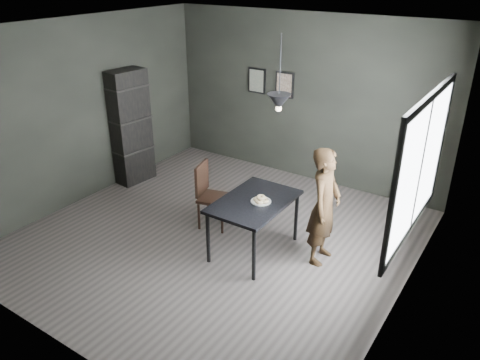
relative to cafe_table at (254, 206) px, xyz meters
The scene contains 13 objects.
ground 0.90m from the cafe_table, behind, with size 5.00×5.00×0.00m, color #3A3432.
back_wall 2.67m from the cafe_table, 103.50° to the left, with size 5.00×0.10×2.80m, color black.
ceiling 2.21m from the cafe_table, behind, with size 5.00×5.00×0.02m.
window_assembly 2.10m from the cafe_table, ahead, with size 0.04×1.96×1.56m.
cafe_table is the anchor object (origin of this frame).
white_plate 0.13m from the cafe_table, ahead, with size 0.23×0.23×0.01m, color white.
donut_pile 0.15m from the cafe_table, ahead, with size 0.20×0.20×0.08m.
woman 0.88m from the cafe_table, 20.89° to the left, with size 0.56×0.37×1.53m, color black.
wood_chair 0.93m from the cafe_table, 166.07° to the left, with size 0.51×0.51×0.95m.
shelf_unit 3.03m from the cafe_table, 165.88° to the left, with size 0.36×0.64×1.93m, color black.
pendant_lamp 1.41m from the cafe_table, 21.80° to the left, with size 0.28×0.28×0.86m.
framed_print_left 3.03m from the cafe_table, 121.30° to the left, with size 0.34×0.04×0.44m.
framed_print_right 2.80m from the cafe_table, 111.06° to the left, with size 0.34×0.04×0.44m.
Camera 1 is at (3.36, -4.48, 3.51)m, focal length 35.00 mm.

